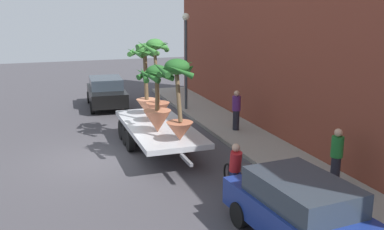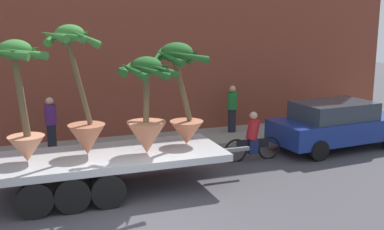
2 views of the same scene
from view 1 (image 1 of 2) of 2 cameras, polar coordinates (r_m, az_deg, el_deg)
ground_plane at (r=16.01m, az=-12.20°, el=-5.68°), size 60.00×60.00×0.00m
sidewalk at (r=17.69m, az=7.79°, el=-3.33°), size 24.00×2.20×0.15m
building_facade at (r=17.78m, az=13.23°, el=10.57°), size 24.00×1.20×8.71m
flatbed_trailer at (r=16.73m, az=-4.63°, el=-1.82°), size 6.71×2.32×0.98m
potted_palm_rear at (r=16.73m, az=-4.64°, el=3.87°), size 1.47×1.34×3.14m
potted_palm_middle at (r=15.24m, az=-4.56°, el=1.75°), size 1.50×1.48×2.39m
potted_palm_front at (r=17.97m, az=-6.12°, el=4.78°), size 1.44×1.41×2.83m
potted_palm_extra at (r=14.30m, az=-1.84°, el=2.23°), size 1.45×1.46×2.68m
cyclist at (r=12.79m, az=5.67°, el=-7.33°), size 1.84×0.36×1.54m
parked_car at (r=10.27m, az=14.57°, el=-12.31°), size 4.68×2.20×1.58m
trailing_car at (r=24.00m, az=-11.09°, el=2.97°), size 4.15×2.09×1.58m
pedestrian_near_gate at (r=13.58m, az=18.32°, el=-5.02°), size 0.36×0.36×1.71m
pedestrian_far_left at (r=18.67m, az=5.79°, el=0.73°), size 0.36×0.36×1.71m
street_lamp at (r=22.16m, az=-0.80°, el=8.62°), size 0.36×0.36×4.83m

